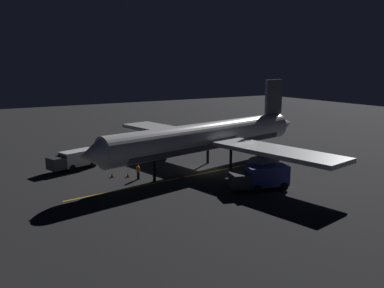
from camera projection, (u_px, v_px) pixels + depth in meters
name	position (u px, v px, depth m)	size (l,w,h in m)	color
ground_plane	(205.00, 170.00, 52.75)	(180.00, 180.00, 0.20)	#232326
apron_guide_stripe	(186.00, 177.00, 49.16)	(0.24, 29.92, 0.01)	gold
airliner	(209.00, 138.00, 52.35)	(36.25, 35.71, 11.04)	white
baggage_truck	(74.00, 160.00, 52.58)	(3.84, 6.59, 2.33)	silver
catering_truck	(262.00, 178.00, 43.98)	(3.68, 6.60, 2.59)	navy
ground_crew_worker	(138.00, 172.00, 48.00)	(0.40, 0.40, 1.74)	black
traffic_cone_near_left	(112.00, 175.00, 48.94)	(0.50, 0.50, 0.55)	#EA590F
traffic_cone_near_right	(128.00, 175.00, 49.02)	(0.50, 0.50, 0.55)	#EA590F
traffic_cone_under_wing	(181.00, 176.00, 48.78)	(0.50, 0.50, 0.55)	#EA590F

